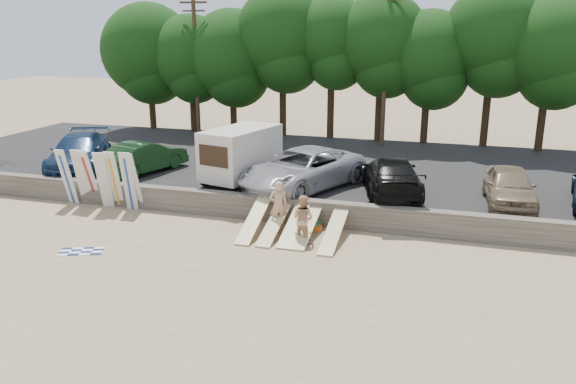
{
  "coord_description": "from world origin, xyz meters",
  "views": [
    {
      "loc": [
        6.11,
        -17.33,
        7.44
      ],
      "look_at": [
        0.02,
        3.0,
        1.25
      ],
      "focal_mm": 35.0,
      "sensor_mm": 36.0,
      "label": 1
    }
  ],
  "objects_px": {
    "car_3": "(391,176)",
    "car_4": "(509,186)",
    "beachgoer_b": "(303,219)",
    "car_1": "(144,157)",
    "car_0": "(79,152)",
    "car_2": "(302,169)",
    "beachgoer_a": "(278,206)",
    "cooler": "(315,226)",
    "box_trailer": "(241,153)"
  },
  "relations": [
    {
      "from": "car_1",
      "to": "car_3",
      "type": "relative_size",
      "value": 0.86
    },
    {
      "from": "car_3",
      "to": "car_4",
      "type": "xyz_separation_m",
      "value": [
        4.67,
        -0.17,
        -0.04
      ]
    },
    {
      "from": "beachgoer_b",
      "to": "cooler",
      "type": "bearing_deg",
      "value": -77.05
    },
    {
      "from": "car_1",
      "to": "car_2",
      "type": "height_order",
      "value": "car_2"
    },
    {
      "from": "car_3",
      "to": "beachgoer_a",
      "type": "height_order",
      "value": "car_3"
    },
    {
      "from": "car_0",
      "to": "car_4",
      "type": "bearing_deg",
      "value": -23.83
    },
    {
      "from": "car_0",
      "to": "car_3",
      "type": "relative_size",
      "value": 1.08
    },
    {
      "from": "car_1",
      "to": "cooler",
      "type": "distance_m",
      "value": 10.26
    },
    {
      "from": "beachgoer_a",
      "to": "beachgoer_b",
      "type": "relative_size",
      "value": 1.1
    },
    {
      "from": "car_1",
      "to": "beachgoer_a",
      "type": "xyz_separation_m",
      "value": [
        8.12,
        -4.05,
        -0.5
      ]
    },
    {
      "from": "beachgoer_a",
      "to": "beachgoer_b",
      "type": "bearing_deg",
      "value": 120.06
    },
    {
      "from": "cooler",
      "to": "beachgoer_b",
      "type": "bearing_deg",
      "value": -101.01
    },
    {
      "from": "car_0",
      "to": "car_3",
      "type": "distance_m",
      "value": 15.37
    },
    {
      "from": "beachgoer_a",
      "to": "cooler",
      "type": "xyz_separation_m",
      "value": [
        1.37,
        0.37,
        -0.81
      ]
    },
    {
      "from": "cooler",
      "to": "beachgoer_a",
      "type": "bearing_deg",
      "value": -169.55
    },
    {
      "from": "car_3",
      "to": "cooler",
      "type": "relative_size",
      "value": 14.24
    },
    {
      "from": "car_0",
      "to": "car_4",
      "type": "xyz_separation_m",
      "value": [
        20.04,
        -0.21,
        -0.1
      ]
    },
    {
      "from": "car_0",
      "to": "beachgoer_b",
      "type": "height_order",
      "value": "car_0"
    },
    {
      "from": "car_2",
      "to": "beachgoer_a",
      "type": "height_order",
      "value": "car_2"
    },
    {
      "from": "car_0",
      "to": "car_1",
      "type": "bearing_deg",
      "value": -19.07
    },
    {
      "from": "car_4",
      "to": "beachgoer_b",
      "type": "height_order",
      "value": "car_4"
    },
    {
      "from": "box_trailer",
      "to": "car_4",
      "type": "height_order",
      "value": "box_trailer"
    },
    {
      "from": "car_4",
      "to": "beachgoer_a",
      "type": "distance_m",
      "value": 9.2
    },
    {
      "from": "beachgoer_a",
      "to": "box_trailer",
      "type": "bearing_deg",
      "value": -73.52
    },
    {
      "from": "beachgoer_a",
      "to": "car_1",
      "type": "bearing_deg",
      "value": -48.94
    },
    {
      "from": "car_0",
      "to": "car_2",
      "type": "bearing_deg",
      "value": -24.99
    },
    {
      "from": "box_trailer",
      "to": "car_2",
      "type": "xyz_separation_m",
      "value": [
        2.88,
        -0.13,
        -0.53
      ]
    },
    {
      "from": "car_2",
      "to": "beachgoer_a",
      "type": "distance_m",
      "value": 3.5
    },
    {
      "from": "car_0",
      "to": "car_1",
      "type": "relative_size",
      "value": 1.26
    },
    {
      "from": "car_3",
      "to": "car_4",
      "type": "distance_m",
      "value": 4.67
    },
    {
      "from": "car_0",
      "to": "car_1",
      "type": "distance_m",
      "value": 3.47
    },
    {
      "from": "cooler",
      "to": "car_1",
      "type": "bearing_deg",
      "value": 154.0
    },
    {
      "from": "car_1",
      "to": "car_3",
      "type": "height_order",
      "value": "car_3"
    },
    {
      "from": "beachgoer_a",
      "to": "cooler",
      "type": "distance_m",
      "value": 1.63
    },
    {
      "from": "box_trailer",
      "to": "beachgoer_a",
      "type": "height_order",
      "value": "box_trailer"
    },
    {
      "from": "car_2",
      "to": "beachgoer_a",
      "type": "xyz_separation_m",
      "value": [
        0.0,
        -3.45,
        -0.61
      ]
    },
    {
      "from": "car_2",
      "to": "beachgoer_b",
      "type": "relative_size",
      "value": 3.57
    },
    {
      "from": "car_1",
      "to": "car_4",
      "type": "bearing_deg",
      "value": -165.87
    },
    {
      "from": "car_3",
      "to": "beachgoer_a",
      "type": "distance_m",
      "value": 5.36
    },
    {
      "from": "car_1",
      "to": "beachgoer_a",
      "type": "distance_m",
      "value": 9.09
    },
    {
      "from": "beachgoer_b",
      "to": "car_1",
      "type": "bearing_deg",
      "value": -8.97
    },
    {
      "from": "car_4",
      "to": "car_0",
      "type": "bearing_deg",
      "value": 176.72
    },
    {
      "from": "car_2",
      "to": "car_4",
      "type": "relative_size",
      "value": 1.43
    },
    {
      "from": "box_trailer",
      "to": "cooler",
      "type": "height_order",
      "value": "box_trailer"
    },
    {
      "from": "beachgoer_a",
      "to": "car_0",
      "type": "bearing_deg",
      "value": -40.58
    },
    {
      "from": "car_3",
      "to": "cooler",
      "type": "distance_m",
      "value": 4.36
    },
    {
      "from": "cooler",
      "to": "car_0",
      "type": "bearing_deg",
      "value": 160.38
    },
    {
      "from": "car_1",
      "to": "beachgoer_a",
      "type": "height_order",
      "value": "car_1"
    },
    {
      "from": "car_1",
      "to": "car_3",
      "type": "xyz_separation_m",
      "value": [
        11.91,
        -0.3,
        0.02
      ]
    },
    {
      "from": "beachgoer_a",
      "to": "cooler",
      "type": "bearing_deg",
      "value": 172.84
    }
  ]
}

